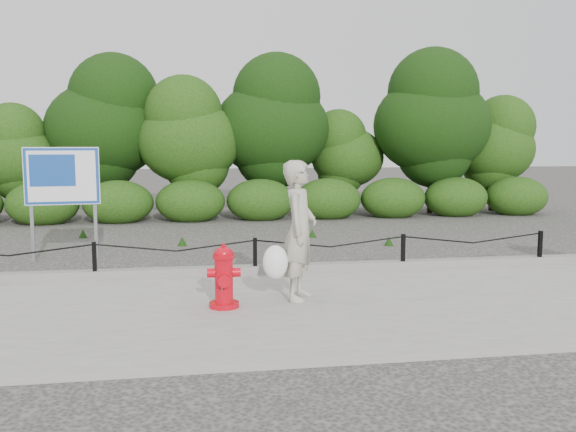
# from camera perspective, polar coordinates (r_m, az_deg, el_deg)

# --- Properties ---
(ground) EXTENTS (90.00, 90.00, 0.00)m
(ground) POSITION_cam_1_polar(r_m,az_deg,el_deg) (9.94, -3.09, -5.93)
(ground) COLOR #2D2B28
(ground) RESTS_ON ground
(sidewalk) EXTENTS (14.00, 4.00, 0.08)m
(sidewalk) POSITION_cam_1_polar(r_m,az_deg,el_deg) (8.00, -1.53, -8.77)
(sidewalk) COLOR gray
(sidewalk) RESTS_ON ground
(curb) EXTENTS (14.00, 0.22, 0.14)m
(curb) POSITION_cam_1_polar(r_m,az_deg,el_deg) (9.96, -3.12, -5.03)
(curb) COLOR slate
(curb) RESTS_ON sidewalk
(chain_barrier) EXTENTS (10.06, 0.06, 0.60)m
(chain_barrier) POSITION_cam_1_polar(r_m,az_deg,el_deg) (9.85, -3.11, -3.34)
(chain_barrier) COLOR black
(chain_barrier) RESTS_ON sidewalk
(treeline) EXTENTS (20.33, 3.92, 5.00)m
(treeline) POSITION_cam_1_polar(r_m,az_deg,el_deg) (18.59, -5.63, 8.23)
(treeline) COLOR black
(treeline) RESTS_ON ground
(fire_hydrant) EXTENTS (0.44, 0.44, 0.83)m
(fire_hydrant) POSITION_cam_1_polar(r_m,az_deg,el_deg) (7.92, -6.02, -5.71)
(fire_hydrant) COLOR red
(fire_hydrant) RESTS_ON sidewalk
(pedestrian) EXTENTS (0.86, 0.81, 1.89)m
(pedestrian) POSITION_cam_1_polar(r_m,az_deg,el_deg) (8.19, 0.94, -1.55)
(pedestrian) COLOR #A8A690
(pedestrian) RESTS_ON sidewalk
(advertising_sign) EXTENTS (1.33, 0.22, 2.12)m
(advertising_sign) POSITION_cam_1_polar(r_m,az_deg,el_deg) (11.99, -20.39, 3.07)
(advertising_sign) COLOR slate
(advertising_sign) RESTS_ON ground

